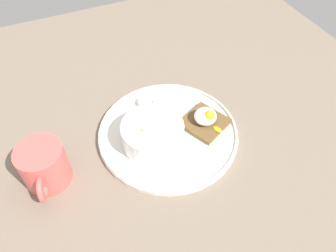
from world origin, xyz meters
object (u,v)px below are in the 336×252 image
Objects in this scene: poached_egg at (206,116)px; toast_slice at (205,123)px; banana_slice_front at (146,111)px; banana_slice_back at (145,102)px; banana_slice_right at (172,112)px; coffee_mug at (44,166)px; banana_slice_left at (160,105)px; oatmeal_bowl at (153,134)px.

toast_slice is at bearing -67.99° from poached_egg.
banana_slice_back is (-0.68, -2.53, 0.25)cm from banana_slice_front.
poached_egg reaches higher than banana_slice_right.
coffee_mug is at bearing 18.80° from banana_slice_front.
banana_slice_left is at bearing -173.85° from banana_slice_front.
oatmeal_bowl is at bearing 77.09° from banana_slice_back.
coffee_mug is at bearing -0.90° from toast_slice.
coffee_mug is (23.67, 8.06, 2.94)cm from banana_slice_front.
poached_egg is 15.15cm from banana_slice_back.
poached_egg reaches higher than banana_slice_front.
oatmeal_bowl is 1.10× the size of toast_slice.
oatmeal_bowl reaches higher than poached_egg.
banana_slice_back is at bearing -156.50° from coffee_mug.
banana_slice_left is 28.63cm from coffee_mug.
poached_egg is 0.57× the size of coffee_mug.
coffee_mug is (27.22, 8.44, 2.78)cm from banana_slice_left.
banana_slice_right is 29.59cm from coffee_mug.
banana_slice_right is at bearing 131.66° from banana_slice_back.
banana_slice_front is at bearing 74.93° from banana_slice_back.
coffee_mug is (34.25, -0.71, 0.70)cm from poached_egg.
banana_slice_front reaches higher than toast_slice.
toast_slice is at bearing 127.78° from banana_slice_left.
toast_slice is at bearing -179.25° from oatmeal_bowl.
poached_egg reaches higher than banana_slice_left.
oatmeal_bowl is 3.86× the size of banana_slice_front.
banana_slice_left is (6.96, -8.97, 0.11)cm from toast_slice.
banana_slice_right is at bearing -49.17° from poached_egg.
banana_slice_front is (10.51, -8.59, -0.05)cm from toast_slice.
banana_slice_back is at bearing -36.84° from banana_slice_left.
banana_slice_front is 0.75× the size of banana_slice_back.
toast_slice is at bearing 131.45° from banana_slice_back.
banana_slice_front and banana_slice_right have the same top height.
toast_slice is 34.30cm from coffee_mug.
banana_slice_back reaches higher than banana_slice_left.
coffee_mug is (34.17, -0.53, 2.89)cm from toast_slice.
banana_slice_right is (5.30, -6.14, -2.25)cm from poached_egg.
toast_slice is (-12.41, -0.16, -2.32)cm from oatmeal_bowl.
banana_slice_left is at bearing -52.22° from toast_slice.
toast_slice is 13.57cm from banana_slice_front.
toast_slice is at bearing 140.73° from banana_slice_front.
banana_slice_back is at bearing -105.07° from banana_slice_front.
toast_slice is at bearing 131.27° from banana_slice_right.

